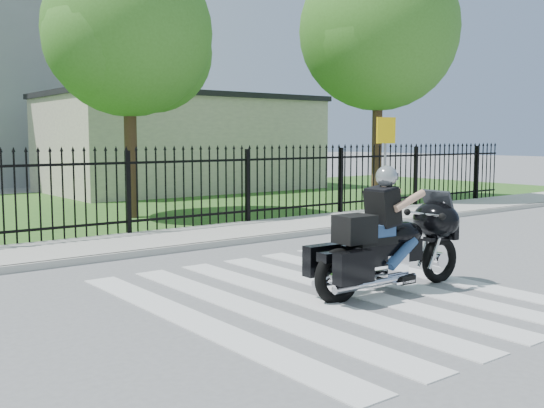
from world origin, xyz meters
TOP-DOWN VIEW (x-y plane):
  - ground at (0.00, 0.00)m, footprint 120.00×120.00m
  - crosswalk at (0.00, 0.00)m, footprint 5.00×5.50m
  - sidewalk at (0.00, 5.00)m, footprint 40.00×2.00m
  - curb at (0.00, 4.00)m, footprint 40.00×0.12m
  - grass_strip at (0.00, 12.00)m, footprint 40.00×12.00m
  - iron_fence at (0.00, 6.00)m, footprint 26.00×0.04m
  - tree_mid at (1.50, 9.00)m, footprint 4.20×4.20m
  - tree_right at (9.50, 8.00)m, footprint 5.00×5.00m
  - building_low at (7.00, 16.00)m, footprint 10.00×6.00m
  - building_low_roof at (7.00, 16.00)m, footprint 10.20×6.20m
  - motorcycle_rider at (0.75, -0.35)m, footprint 2.62×0.85m
  - traffic_sign at (6.21, 4.65)m, footprint 0.53×0.16m

SIDE VIEW (x-z plane):
  - ground at x=0.00m, z-range 0.00..0.00m
  - crosswalk at x=0.00m, z-range 0.00..0.01m
  - grass_strip at x=0.00m, z-range 0.00..0.02m
  - sidewalk at x=0.00m, z-range 0.00..0.12m
  - curb at x=0.00m, z-range 0.00..0.12m
  - motorcycle_rider at x=0.75m, z-range -0.16..1.58m
  - iron_fence at x=0.00m, z-range 0.00..1.80m
  - building_low at x=7.00m, z-range 0.00..3.50m
  - traffic_sign at x=6.21m, z-range 0.64..3.08m
  - building_low_roof at x=7.00m, z-range 3.50..3.70m
  - tree_mid at x=1.50m, z-range 1.28..8.06m
  - tree_right at x=9.50m, z-range 1.44..9.34m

